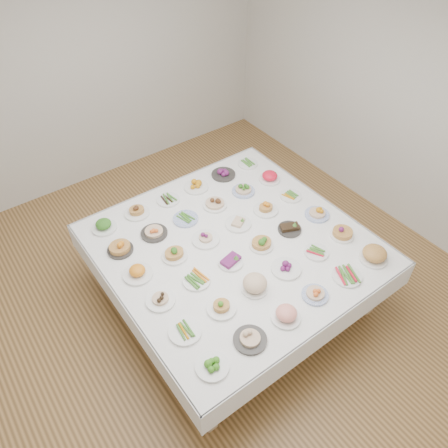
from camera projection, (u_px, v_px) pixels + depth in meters
room_envelope at (197, 137)px, 3.31m from camera, size 5.02×5.02×2.81m
display_table at (234, 248)px, 4.04m from camera, size 2.28×2.28×0.75m
dish_0 at (212, 365)px, 3.07m from camera, size 0.24×0.24×0.09m
dish_1 at (250, 336)px, 3.21m from camera, size 0.25×0.25×0.14m
dish_2 at (286, 314)px, 3.36m from camera, size 0.23×0.23×0.13m
dish_3 at (315, 292)px, 3.53m from camera, size 0.22×0.22×0.11m
dish_4 at (347, 275)px, 3.68m from camera, size 0.28×0.25×0.06m
dish_5 at (375, 253)px, 3.80m from camera, size 0.28×0.28×0.16m
dish_6 at (185, 331)px, 3.29m from camera, size 0.25×0.25×0.06m
dish_7 at (221, 305)px, 3.43m from camera, size 0.24×0.24×0.12m
dish_8 at (255, 284)px, 3.56m from camera, size 0.26×0.26×0.14m
dish_9 at (286, 267)px, 3.74m from camera, size 0.26×0.26×0.10m
dish_10 at (316, 252)px, 3.89m from camera, size 0.22×0.22×0.05m
dish_11 at (343, 231)px, 4.02m from camera, size 0.22×0.22×0.13m
dish_12 at (160, 297)px, 3.48m from camera, size 0.24×0.24×0.11m
dish_13 at (196, 279)px, 3.65m from camera, size 0.25×0.24×0.06m
dish_14 at (231, 260)px, 3.79m from camera, size 0.22×0.22×0.10m
dish_15 at (262, 241)px, 3.92m from camera, size 0.22×0.22×0.14m
dish_16 at (290, 227)px, 4.09m from camera, size 0.22×0.22×0.10m
dish_17 at (318, 210)px, 4.23m from camera, size 0.24×0.24×0.14m
dish_18 at (137, 270)px, 3.68m from camera, size 0.25×0.25×0.13m
dish_19 at (174, 252)px, 3.83m from camera, size 0.23×0.23×0.14m
dish_20 at (206, 236)px, 3.99m from camera, size 0.25×0.25×0.12m
dish_21 at (238, 222)px, 4.15m from camera, size 0.25×0.25×0.10m
dish_22 at (266, 206)px, 4.28m from camera, size 0.24×0.24×0.13m
dish_23 at (291, 196)px, 4.47m from camera, size 0.22×0.22×0.05m
dish_24 at (119, 245)px, 3.88m from camera, size 0.23×0.23×0.15m
dish_25 at (154, 229)px, 4.04m from camera, size 0.25×0.25×0.14m
dish_26 at (186, 218)px, 4.21m from camera, size 0.24×0.24×0.06m
dish_27 at (215, 201)px, 4.33m from camera, size 0.24×0.24×0.14m
dish_28 at (243, 188)px, 4.50m from camera, size 0.23×0.23×0.13m
dish_29 at (270, 175)px, 4.64m from camera, size 0.24×0.24×0.14m
dish_30 at (104, 225)px, 4.10m from camera, size 0.23×0.23×0.12m
dish_31 at (136, 209)px, 4.25m from camera, size 0.24×0.24×0.14m
dish_32 at (168, 199)px, 4.42m from camera, size 0.23×0.23×0.05m
dish_33 at (196, 185)px, 4.56m from camera, size 0.25×0.25×0.10m
dish_34 at (223, 173)px, 4.72m from camera, size 0.26×0.26×0.10m
dish_35 at (248, 163)px, 4.88m from camera, size 0.22×0.22×0.05m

